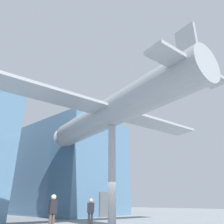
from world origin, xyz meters
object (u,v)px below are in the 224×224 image
(support_pylon_central, at_px, (112,173))
(visitor_second, at_px, (53,210))
(visitor_person, at_px, (91,210))
(suspended_airplane, at_px, (110,113))

(support_pylon_central, distance_m, visitor_second, 4.00)
(visitor_person, xyz_separation_m, visitor_second, (-3.16, -0.41, 0.12))
(support_pylon_central, relative_size, visitor_second, 3.46)
(suspended_airplane, distance_m, visitor_second, 6.98)
(visitor_person, bearing_deg, suspended_airplane, -28.13)
(support_pylon_central, height_order, visitor_person, support_pylon_central)
(support_pylon_central, xyz_separation_m, visitor_person, (-0.03, 1.71, -2.14))
(suspended_airplane, xyz_separation_m, visitor_person, (-0.08, 1.49, -6.20))
(suspended_airplane, distance_m, visitor_person, 6.38)
(suspended_airplane, bearing_deg, visitor_person, 107.20)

